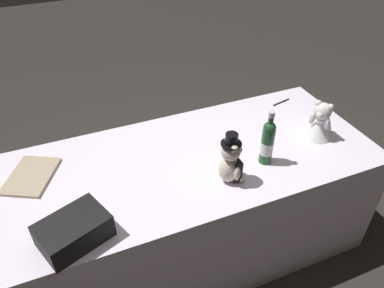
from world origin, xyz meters
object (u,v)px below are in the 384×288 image
Objects in this scene: gift_case_black at (74,231)px; guestbook at (31,176)px; teddy_bear_groom at (231,162)px; champagne_bottle at (268,142)px; teddy_bear_bride at (321,121)px; signing_pen at (282,102)px.

guestbook is (-0.16, 0.50, -0.05)m from gift_case_black.
teddy_bear_groom is 0.92× the size of champagne_bottle.
gift_case_black is at bearing -171.10° from teddy_bear_bride.
champagne_bottle is at bearing 11.15° from guestbook.
signing_pen is (0.44, 0.49, -0.13)m from champagne_bottle.
gift_case_black is at bearing -156.74° from signing_pen.
teddy_bear_groom is at bearing 6.01° from gift_case_black.
guestbook is (-1.62, 0.27, -0.10)m from teddy_bear_bride.
teddy_bear_groom is at bearing -166.55° from champagne_bottle.
teddy_bear_groom is 0.80m from gift_case_black.
teddy_bear_groom is at bearing -141.05° from signing_pen.
gift_case_black is (-1.04, -0.14, -0.08)m from champagne_bottle.
teddy_bear_bride reaches higher than guestbook.
gift_case_black is (-1.48, -0.63, 0.06)m from signing_pen.
teddy_bear_groom is 1.04m from guestbook.
champagne_bottle is at bearing 7.79° from gift_case_black.
teddy_bear_groom is 0.99× the size of guestbook.
teddy_bear_groom is 1.24× the size of teddy_bear_bride.
champagne_bottle is at bearing -131.53° from signing_pen.
signing_pen is at bearing 88.19° from teddy_bear_bride.
teddy_bear_groom reaches higher than gift_case_black.
teddy_bear_groom reaches higher than guestbook.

